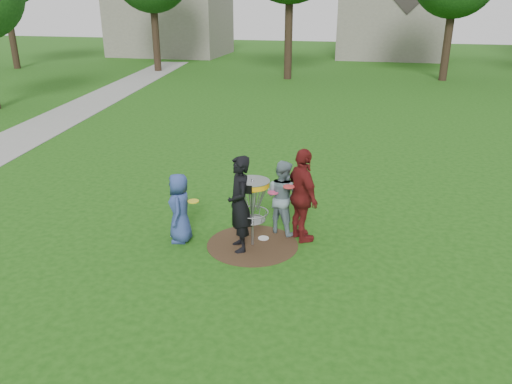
% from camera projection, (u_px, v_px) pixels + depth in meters
% --- Properties ---
extents(ground, '(100.00, 100.00, 0.00)m').
position_uv_depth(ground, '(253.00, 245.00, 9.81)').
color(ground, '#19470F').
rests_on(ground, ground).
extents(dirt_patch, '(1.80, 1.80, 0.01)m').
position_uv_depth(dirt_patch, '(253.00, 244.00, 9.81)').
color(dirt_patch, '#47331E').
rests_on(dirt_patch, ground).
extents(concrete_path, '(7.75, 39.92, 0.02)m').
position_uv_depth(concrete_path, '(49.00, 124.00, 19.19)').
color(concrete_path, '#9E9E99').
rests_on(concrete_path, ground).
extents(player_blue, '(0.59, 0.77, 1.40)m').
position_uv_depth(player_blue, '(180.00, 208.00, 9.74)').
color(player_blue, navy).
rests_on(player_blue, ground).
extents(player_black, '(0.71, 0.81, 1.87)m').
position_uv_depth(player_black, '(239.00, 204.00, 9.32)').
color(player_black, black).
rests_on(player_black, ground).
extents(player_grey, '(0.92, 0.84, 1.54)m').
position_uv_depth(player_grey, '(282.00, 197.00, 10.10)').
color(player_grey, gray).
rests_on(player_grey, ground).
extents(player_maroon, '(1.01, 1.17, 1.89)m').
position_uv_depth(player_maroon, '(302.00, 196.00, 9.68)').
color(player_maroon, maroon).
rests_on(player_maroon, ground).
extents(disc_on_grass, '(0.22, 0.22, 0.02)m').
position_uv_depth(disc_on_grass, '(263.00, 238.00, 10.05)').
color(disc_on_grass, silver).
rests_on(disc_on_grass, ground).
extents(disc_golf_basket, '(0.66, 0.67, 1.38)m').
position_uv_depth(disc_golf_basket, '(252.00, 197.00, 9.44)').
color(disc_golf_basket, '#9EA0A5').
rests_on(disc_golf_basket, ground).
extents(held_discs, '(2.02, 0.82, 0.32)m').
position_uv_depth(held_discs, '(252.00, 193.00, 9.61)').
color(held_discs, yellow).
rests_on(held_discs, ground).
extents(house_row, '(44.50, 10.65, 11.62)m').
position_uv_depth(house_row, '(417.00, 4.00, 37.30)').
color(house_row, gray).
rests_on(house_row, ground).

